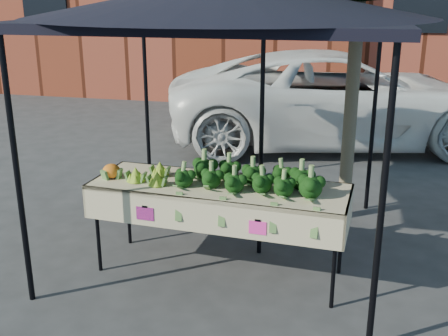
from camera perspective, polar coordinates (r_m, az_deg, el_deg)
ground at (r=5.50m, az=-0.60°, el=-10.17°), size 90.00×90.00×0.00m
table at (r=5.18m, az=-0.53°, el=-6.46°), size 2.44×0.95×0.90m
canopy at (r=5.43m, az=0.48°, el=4.94°), size 3.16×3.16×2.74m
broccoli_heap at (r=4.94m, az=2.62°, el=-0.59°), size 1.36×0.56×0.25m
romanesco_cluster at (r=5.16m, az=-7.76°, el=-0.24°), size 0.42×0.46×0.19m
cauliflower_pair at (r=5.28m, az=-11.79°, el=-0.14°), size 0.19×0.19×0.17m
street_tree at (r=6.27m, az=13.80°, el=13.88°), size 2.23×2.23×4.40m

